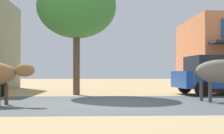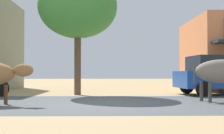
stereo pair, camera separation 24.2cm
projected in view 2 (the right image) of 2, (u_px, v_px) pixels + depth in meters
ground at (106, 103)px, 8.69m from camera, size 80.00×80.00×0.00m
asphalt_road at (106, 103)px, 8.69m from camera, size 72.00×5.29×0.00m
roadside_tree at (78, 7)px, 12.15m from camera, size 3.35×3.35×5.08m
parked_hatchback_car at (220, 75)px, 12.10m from camera, size 3.89×2.25×1.64m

